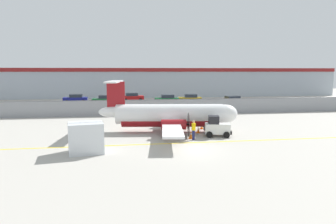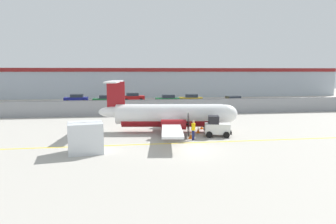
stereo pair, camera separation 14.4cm
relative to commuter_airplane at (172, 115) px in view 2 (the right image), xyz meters
name	(u,v)px [view 2 (the right image)]	position (x,y,z in m)	size (l,w,h in m)	color
ground_plane	(179,143)	(-0.14, -4.68, -1.60)	(140.00, 140.00, 0.01)	#ADA89E
perimeter_fence	(158,107)	(-0.14, 11.32, -0.49)	(98.00, 0.10, 2.10)	gray
parking_lot_strip	(150,105)	(-0.14, 22.82, -1.54)	(98.00, 17.00, 0.12)	#38383A
background_building	(144,82)	(-0.14, 41.31, 1.66)	(91.00, 8.10, 6.50)	#A8B2BC
commuter_airplane	(172,115)	(0.00, 0.00, 0.00)	(13.44, 16.07, 4.92)	white
baggage_tug	(217,127)	(3.65, -2.67, -0.75)	(2.51, 1.77, 1.88)	silver
ground_crew_worker	(193,129)	(1.26, -3.71, -0.65)	(0.47, 0.51, 1.70)	#191E4C
cargo_container	(86,138)	(-7.31, -6.47, -0.50)	(2.68, 2.35, 2.20)	silver
traffic_cone_near_left	(174,125)	(0.51, 1.90, -1.29)	(0.36, 0.36, 0.64)	orange
traffic_cone_near_right	(198,130)	(2.38, -0.96, -1.29)	(0.36, 0.36, 0.64)	orange
traffic_cone_far_left	(191,135)	(1.15, -3.19, -1.29)	(0.36, 0.36, 0.64)	orange
traffic_cone_far_right	(202,126)	(3.23, 0.96, -1.29)	(0.36, 0.36, 0.64)	orange
parked_car_0	(76,99)	(-13.20, 27.70, -0.71)	(4.27, 2.14, 1.58)	navy
parked_car_1	(106,100)	(-7.80, 24.69, -0.71)	(4.31, 2.25, 1.58)	#19662D
parked_car_2	(133,97)	(-2.93, 29.31, -0.71)	(4.36, 2.35, 1.58)	red
parked_car_3	(168,99)	(3.00, 24.09, -0.71)	(4.22, 2.03, 1.58)	#19662D
parked_car_4	(191,99)	(7.37, 24.78, -0.71)	(4.38, 2.42, 1.58)	#B28C19
parked_car_5	(232,101)	(13.40, 19.76, -0.71)	(4.37, 2.38, 1.58)	#B28C19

